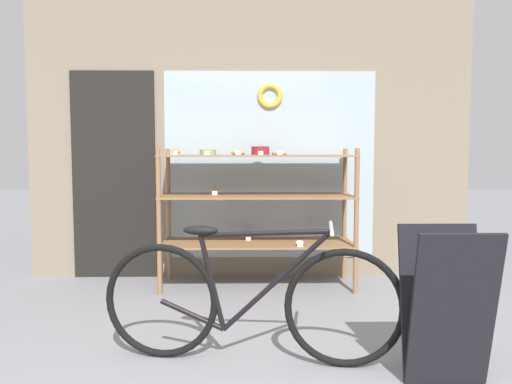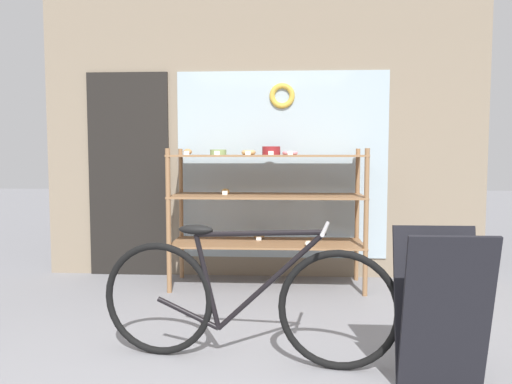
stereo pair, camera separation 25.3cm
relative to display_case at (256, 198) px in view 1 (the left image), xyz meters
The scene contains 4 objects.
storefront_facade 1.09m from the display_case, 102.52° to the left, with size 4.51×0.13×3.81m.
display_case is the anchor object (origin of this frame).
bicycle 1.81m from the display_case, 92.22° to the right, with size 1.83×0.46×0.85m.
sandwich_board 2.33m from the display_case, 63.86° to the right, with size 0.45×0.38×0.87m.
Camera 1 is at (-0.02, -2.15, 1.28)m, focal length 35.00 mm.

